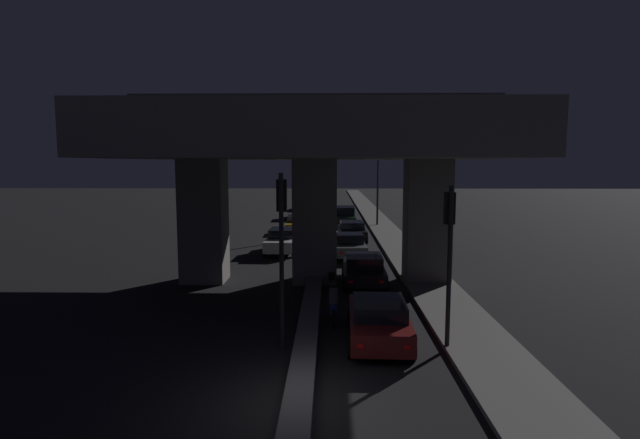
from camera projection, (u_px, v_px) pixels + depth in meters
ground_plane at (299, 406)px, 11.63m from camera, size 200.00×200.00×0.00m
median_divider at (322, 222)px, 46.37m from camera, size 0.67×126.00×0.44m
sidewalk_right at (389, 234)px, 39.33m from camera, size 2.37×126.00×0.15m
elevated_overpass at (315, 146)px, 23.19m from camera, size 17.26×12.79×8.81m
traffic_light_left_of_median at (282, 230)px, 14.90m from camera, size 0.30×0.49×5.36m
traffic_light_right_of_median at (449, 239)px, 14.84m from camera, size 0.30×0.49×4.99m
street_lamp at (375, 169)px, 44.19m from camera, size 2.19×0.32×8.72m
car_dark_red_lead at (379, 320)px, 15.73m from camera, size 2.08×4.45×1.40m
car_black_second at (364, 269)px, 23.40m from camera, size 2.09×4.50×1.39m
car_grey_third at (350, 245)px, 29.99m from camera, size 2.06×4.21×1.44m
car_black_fourth at (352, 230)px, 36.40m from camera, size 2.16×4.80×1.43m
car_dark_green_fifth at (346, 216)px, 44.79m from camera, size 2.06×4.55×1.76m
car_white_lead_oncoming at (282, 240)px, 31.46m from camera, size 2.02×4.47×1.51m
car_taxi_yellow_second_oncoming at (297, 224)px, 40.57m from camera, size 1.98×4.56×1.36m
car_grey_third_oncoming at (301, 210)px, 51.07m from camera, size 2.04×4.66×1.61m
car_dark_blue_fourth_oncoming at (305, 204)px, 60.56m from camera, size 1.96×4.62×1.40m
motorcycle_blue_filtering_near at (333, 305)px, 17.70m from camera, size 0.32×1.83×1.50m
motorcycle_black_filtering_mid at (331, 272)px, 23.10m from camera, size 0.33×1.76×1.40m
motorcycle_white_filtering_far at (336, 244)px, 30.86m from camera, size 0.32×1.75×1.49m
pedestrian_on_sidewalk at (414, 257)px, 24.79m from camera, size 0.33×0.33×1.71m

